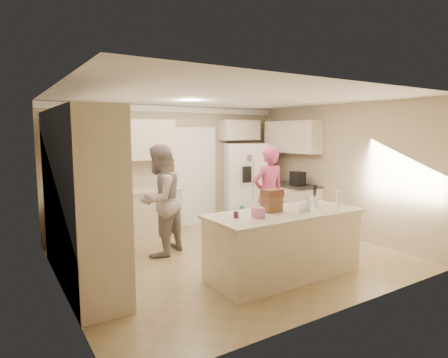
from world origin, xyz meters
TOP-DOWN VIEW (x-y plane):
  - floor at (0.00, 0.00)m, footprint 5.20×4.60m
  - ceiling at (0.00, 0.00)m, footprint 5.20×4.60m
  - wall_back at (0.00, 2.31)m, footprint 5.20×0.02m
  - wall_front at (0.00, -2.31)m, footprint 5.20×0.02m
  - wall_left at (-2.61, 0.00)m, footprint 0.02×4.60m
  - wall_right at (2.61, 0.00)m, footprint 0.02×4.60m
  - crown_back at (0.00, 2.26)m, footprint 5.20×0.08m
  - pantry_bank at (-2.30, 0.20)m, footprint 0.60×2.60m
  - back_base_cab at (-1.15, 2.00)m, footprint 2.20×0.60m
  - back_countertop at (-1.15, 1.99)m, footprint 2.24×0.63m
  - back_upper_cab at (-1.15, 2.12)m, footprint 2.20×0.35m
  - doorway_opening at (0.55, 2.28)m, footprint 0.90×0.06m
  - doorway_casing at (0.55, 2.24)m, footprint 1.02×0.03m
  - wall_frame_upper at (0.02, 2.27)m, footprint 0.15×0.02m
  - wall_frame_lower at (0.02, 2.27)m, footprint 0.15×0.02m
  - refrigerator at (1.60, 1.81)m, footprint 1.10×0.99m
  - fridge_seam at (1.60, 1.46)m, footprint 0.02×0.02m
  - fridge_dispenser at (1.38, 1.45)m, footprint 0.22×0.03m
  - fridge_handle_l at (1.55, 1.44)m, footprint 0.02×0.02m
  - fridge_handle_r at (1.65, 1.44)m, footprint 0.02×0.02m
  - over_fridge_cab at (1.65, 2.12)m, footprint 0.95×0.35m
  - right_base_cab at (2.30, 1.00)m, footprint 0.60×1.20m
  - right_countertop at (2.29, 1.00)m, footprint 0.63×1.24m
  - right_upper_cab at (2.43, 1.20)m, footprint 0.35×1.50m
  - coffee_maker at (2.25, 0.80)m, footprint 0.22×0.28m
  - island_base at (0.20, -1.10)m, footprint 2.20×0.90m
  - island_top at (0.20, -1.10)m, footprint 2.28×0.96m
  - utensil_crock at (0.85, -1.05)m, footprint 0.13×0.13m
  - tissue_box at (-0.35, -1.20)m, footprint 0.13×0.13m
  - tissue_plume at (-0.35, -1.20)m, footprint 0.08×0.08m
  - dollhouse_body at (0.05, -1.00)m, footprint 0.26×0.18m
  - dollhouse_roof at (0.05, -1.00)m, footprint 0.28×0.20m
  - jam_jar at (-0.60, -1.05)m, footprint 0.07×0.07m
  - greeting_card_a at (0.35, -1.30)m, footprint 0.12×0.06m
  - greeting_card_b at (0.50, -1.25)m, footprint 0.12×0.05m
  - water_bottle at (1.15, -1.25)m, footprint 0.07×0.07m
  - shaker_salt at (1.02, -0.88)m, footprint 0.05×0.05m
  - shaker_pepper at (1.09, -0.88)m, footprint 0.05×0.05m
  - teen_boy at (-0.95, 0.69)m, footprint 1.14×1.08m
  - teen_girl at (1.05, 0.31)m, footprint 0.68×0.47m
  - fridge_magnets at (1.60, 1.45)m, footprint 0.76×0.02m

SIDE VIEW (x-z plane):
  - floor at x=0.00m, z-range -0.02..0.00m
  - back_base_cab at x=-1.15m, z-range 0.00..0.88m
  - right_base_cab at x=2.30m, z-range 0.00..0.88m
  - island_base at x=0.20m, z-range 0.00..0.88m
  - teen_girl at x=1.05m, z-range 0.00..1.80m
  - back_countertop at x=-1.15m, z-range 0.88..0.92m
  - refrigerator at x=1.60m, z-range 0.00..1.80m
  - fridge_seam at x=1.60m, z-range 0.01..1.79m
  - right_countertop at x=2.29m, z-range 0.88..0.92m
  - island_top at x=0.20m, z-range 0.88..0.93m
  - fridge_magnets at x=1.60m, z-range 0.18..1.62m
  - teen_boy at x=-0.95m, z-range 0.00..1.86m
  - jam_jar at x=-0.60m, z-range 0.93..1.02m
  - shaker_salt at x=1.02m, z-range 0.93..1.02m
  - shaker_pepper at x=1.09m, z-range 0.93..1.02m
  - tissue_box at x=-0.35m, z-range 0.93..1.07m
  - utensil_crock at x=0.85m, z-range 0.93..1.07m
  - greeting_card_a at x=0.35m, z-range 0.93..1.08m
  - greeting_card_b at x=0.50m, z-range 0.93..1.08m
  - dollhouse_body at x=0.05m, z-range 0.93..1.15m
  - water_bottle at x=1.15m, z-range 0.92..1.17m
  - doorway_opening at x=0.55m, z-range 0.00..2.10m
  - doorway_casing at x=0.55m, z-range -0.06..2.16m
  - fridge_handle_l at x=1.55m, z-range 0.62..1.48m
  - fridge_handle_r at x=1.65m, z-range 0.62..1.48m
  - coffee_maker at x=2.25m, z-range 0.92..1.22m
  - tissue_plume at x=-0.35m, z-range 1.06..1.15m
  - fridge_dispenser at x=1.38m, z-range 0.97..1.32m
  - pantry_bank at x=-2.30m, z-range 0.00..2.35m
  - dollhouse_roof at x=0.05m, z-range 1.15..1.25m
  - wall_frame_lower at x=0.02m, z-range 1.18..1.38m
  - wall_back at x=0.00m, z-range 0.00..2.60m
  - wall_front at x=0.00m, z-range 0.00..2.60m
  - wall_left at x=-2.61m, z-range 0.00..2.60m
  - wall_right at x=2.61m, z-range 0.00..2.60m
  - wall_frame_upper at x=0.02m, z-range 1.45..1.65m
  - back_upper_cab at x=-1.15m, z-range 1.50..2.30m
  - right_upper_cab at x=2.43m, z-range 1.60..2.30m
  - over_fridge_cab at x=1.65m, z-range 1.88..2.33m
  - crown_back at x=0.00m, z-range 2.47..2.59m
  - ceiling at x=0.00m, z-range 2.60..2.62m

